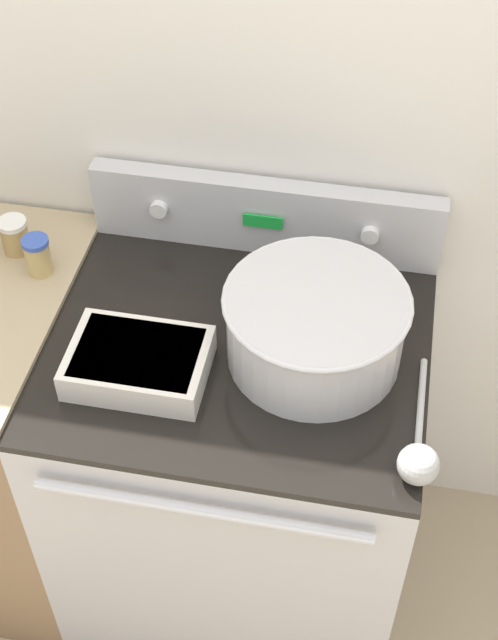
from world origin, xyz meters
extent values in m
cube|color=silver|center=(0.00, 0.72, 1.25)|extent=(8.00, 0.05, 2.50)
cube|color=#BCBCC1|center=(0.00, 0.34, 0.44)|extent=(0.80, 0.69, 0.88)
cube|color=black|center=(0.00, 0.34, 0.89)|extent=(0.80, 0.69, 0.02)
cylinder|color=silver|center=(0.00, -0.02, 0.82)|extent=(0.66, 0.02, 0.02)
cube|color=#BCBCC1|center=(0.00, 0.66, 0.99)|extent=(0.80, 0.05, 0.18)
cylinder|color=white|center=(-0.24, 0.63, 1.00)|extent=(0.04, 0.02, 0.04)
cylinder|color=white|center=(0.24, 0.63, 1.00)|extent=(0.04, 0.02, 0.04)
cube|color=green|center=(0.00, 0.63, 1.00)|extent=(0.09, 0.01, 0.03)
cylinder|color=silver|center=(0.16, 0.34, 0.99)|extent=(0.36, 0.36, 0.16)
torus|color=silver|center=(0.16, 0.34, 1.06)|extent=(0.38, 0.38, 0.01)
cylinder|color=beige|center=(0.16, 0.34, 1.05)|extent=(0.33, 0.33, 0.02)
cube|color=silver|center=(-0.18, 0.23, 0.94)|extent=(0.28, 0.20, 0.07)
cube|color=tan|center=(-0.18, 0.23, 0.95)|extent=(0.24, 0.18, 0.04)
cylinder|color=#B7B7B7|center=(0.39, 0.22, 0.91)|extent=(0.01, 0.28, 0.01)
sphere|color=#B7B7B7|center=(0.39, 0.08, 0.94)|extent=(0.08, 0.08, 0.08)
cylinder|color=tan|center=(-0.48, 0.47, 0.96)|extent=(0.06, 0.06, 0.08)
cylinder|color=#3856B7|center=(-0.48, 0.47, 1.00)|extent=(0.06, 0.06, 0.01)
cylinder|color=tan|center=(-0.56, 0.53, 0.95)|extent=(0.06, 0.06, 0.07)
cylinder|color=white|center=(-0.56, 0.53, 0.99)|extent=(0.07, 0.07, 0.01)
camera|label=1|loc=(0.26, -0.90, 2.28)|focal=50.00mm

